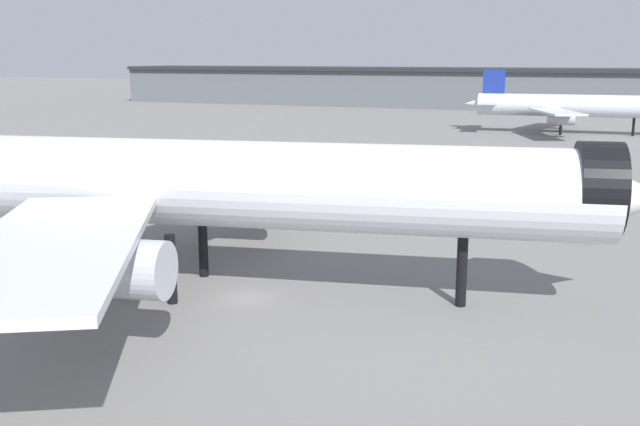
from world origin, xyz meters
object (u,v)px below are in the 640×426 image
Objects in this scene: airliner_near_gate at (216,185)px; baggage_tug_wing at (579,231)px; airliner_far_taxiway at (571,106)px; traffic_cone_near_nose at (272,196)px.

airliner_near_gate reaches higher than baggage_tug_wing.
airliner_far_taxiway is at bearing 71.10° from airliner_near_gate.
airliner_far_taxiway is 81.39× the size of traffic_cone_near_nose.
airliner_near_gate is 108.32× the size of traffic_cone_near_nose.
baggage_tug_wing is at bearing 36.03° from airliner_near_gate.
airliner_near_gate is at bearing -72.24° from traffic_cone_near_nose.
airliner_far_taxiway is (22.22, 133.21, -1.92)m from airliner_near_gate.
baggage_tug_wing is (4.25, -106.31, -5.63)m from airliner_far_taxiway.
airliner_far_taxiway is at bearing 70.73° from traffic_cone_near_nose.
airliner_near_gate is 39.06m from traffic_cone_near_nose.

